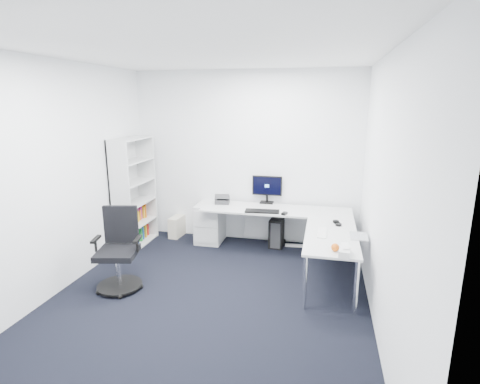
% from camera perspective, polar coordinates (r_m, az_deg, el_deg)
% --- Properties ---
extents(ground, '(4.20, 4.20, 0.00)m').
position_cam_1_polar(ground, '(4.46, -5.10, -16.35)').
color(ground, black).
extents(ceiling, '(4.20, 4.20, 0.00)m').
position_cam_1_polar(ceiling, '(3.89, -5.99, 20.61)').
color(ceiling, white).
extents(wall_back, '(3.60, 0.02, 2.70)m').
position_cam_1_polar(wall_back, '(5.95, 0.85, 5.21)').
color(wall_back, white).
rests_on(wall_back, ground).
extents(wall_front, '(3.60, 0.02, 2.70)m').
position_cam_1_polar(wall_front, '(2.17, -23.48, -11.33)').
color(wall_front, white).
rests_on(wall_front, ground).
extents(wall_left, '(0.02, 4.20, 2.70)m').
position_cam_1_polar(wall_left, '(4.83, -26.25, 1.81)').
color(wall_left, white).
rests_on(wall_left, ground).
extents(wall_right, '(0.02, 4.20, 2.70)m').
position_cam_1_polar(wall_right, '(3.81, 21.17, -0.56)').
color(wall_right, white).
rests_on(wall_right, ground).
extents(l_desk, '(2.23, 1.25, 0.65)m').
position_cam_1_polar(l_desk, '(5.45, 4.96, -6.79)').
color(l_desk, silver).
rests_on(l_desk, ground).
extents(drawer_pedestal, '(0.41, 0.51, 0.62)m').
position_cam_1_polar(drawer_pedestal, '(6.09, -4.56, -4.69)').
color(drawer_pedestal, silver).
rests_on(drawer_pedestal, ground).
extents(bookshelf, '(0.33, 0.85, 1.70)m').
position_cam_1_polar(bookshelf, '(6.01, -15.84, -0.10)').
color(bookshelf, silver).
rests_on(bookshelf, ground).
extents(task_chair, '(0.66, 0.66, 0.99)m').
position_cam_1_polar(task_chair, '(4.74, -18.25, -8.49)').
color(task_chair, black).
rests_on(task_chair, ground).
extents(black_pc_tower, '(0.24, 0.47, 0.45)m').
position_cam_1_polar(black_pc_tower, '(5.98, 5.76, -5.95)').
color(black_pc_tower, black).
rests_on(black_pc_tower, ground).
extents(beige_pc_tower, '(0.19, 0.37, 0.34)m').
position_cam_1_polar(beige_pc_tower, '(6.42, -9.56, -5.19)').
color(beige_pc_tower, beige).
rests_on(beige_pc_tower, ground).
extents(power_strip, '(0.32, 0.08, 0.04)m').
position_cam_1_polar(power_strip, '(6.00, 8.40, -8.08)').
color(power_strip, silver).
rests_on(power_strip, ground).
extents(monitor, '(0.47, 0.15, 0.45)m').
position_cam_1_polar(monitor, '(5.91, 4.13, 0.42)').
color(monitor, black).
rests_on(monitor, l_desk).
extents(black_keyboard, '(0.51, 0.22, 0.02)m').
position_cam_1_polar(black_keyboard, '(5.47, 3.39, -2.94)').
color(black_keyboard, black).
rests_on(black_keyboard, l_desk).
extents(mouse, '(0.09, 0.11, 0.03)m').
position_cam_1_polar(mouse, '(5.38, 6.78, -3.26)').
color(mouse, black).
rests_on(mouse, l_desk).
extents(desk_phone, '(0.25, 0.25, 0.15)m').
position_cam_1_polar(desk_phone, '(5.92, -2.71, -0.99)').
color(desk_phone, '#2D2D30').
rests_on(desk_phone, l_desk).
extents(laptop, '(0.30, 0.29, 0.21)m').
position_cam_1_polar(laptop, '(4.67, 17.74, -5.33)').
color(laptop, silver).
rests_on(laptop, l_desk).
extents(white_keyboard, '(0.12, 0.38, 0.01)m').
position_cam_1_polar(white_keyboard, '(4.72, 12.41, -6.08)').
color(white_keyboard, silver).
rests_on(white_keyboard, l_desk).
extents(headphones, '(0.16, 0.22, 0.05)m').
position_cam_1_polar(headphones, '(5.09, 14.60, -4.49)').
color(headphones, black).
rests_on(headphones, l_desk).
extents(orange_fruit, '(0.09, 0.09, 0.09)m').
position_cam_1_polar(orange_fruit, '(4.19, 14.30, -8.18)').
color(orange_fruit, orange).
rests_on(orange_fruit, l_desk).
extents(tissue_box, '(0.14, 0.23, 0.07)m').
position_cam_1_polar(tissue_box, '(4.11, 15.66, -8.81)').
color(tissue_box, silver).
rests_on(tissue_box, l_desk).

